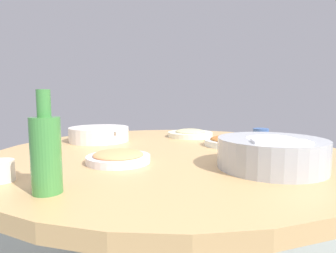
% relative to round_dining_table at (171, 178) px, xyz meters
% --- Properties ---
extents(round_dining_table, '(1.40, 1.40, 0.76)m').
position_rel_round_dining_table_xyz_m(round_dining_table, '(0.00, 0.00, 0.00)').
color(round_dining_table, '#99999E').
rests_on(round_dining_table, ground).
extents(rice_bowl, '(0.32, 0.32, 0.10)m').
position_rel_round_dining_table_xyz_m(rice_bowl, '(-0.22, 0.35, 0.17)').
color(rice_bowl, '#B2B5BA').
rests_on(rice_bowl, round_dining_table).
extents(soup_bowl, '(0.29, 0.29, 0.07)m').
position_rel_round_dining_table_xyz_m(soup_bowl, '(0.29, -0.31, 0.15)').
color(soup_bowl, silver).
rests_on(soup_bowl, round_dining_table).
extents(dish_shrimp, '(0.21, 0.21, 0.04)m').
position_rel_round_dining_table_xyz_m(dish_shrimp, '(0.22, 0.17, 0.14)').
color(dish_shrimp, silver).
rests_on(dish_shrimp, round_dining_table).
extents(dish_tofu_braise, '(0.22, 0.22, 0.04)m').
position_rel_round_dining_table_xyz_m(dish_tofu_braise, '(-0.28, -0.04, 0.14)').
color(dish_tofu_braise, white).
rests_on(dish_tofu_braise, round_dining_table).
extents(dish_noodles, '(0.24, 0.24, 0.04)m').
position_rel_round_dining_table_xyz_m(dish_noodles, '(-0.19, -0.35, 0.14)').
color(dish_noodles, silver).
rests_on(dish_noodles, round_dining_table).
extents(dish_stirfry, '(0.23, 0.23, 0.05)m').
position_rel_round_dining_table_xyz_m(dish_stirfry, '(-0.55, 0.05, 0.14)').
color(dish_stirfry, silver).
rests_on(dish_stirfry, round_dining_table).
extents(green_bottle, '(0.07, 0.07, 0.23)m').
position_rel_round_dining_table_xyz_m(green_bottle, '(0.39, 0.43, 0.21)').
color(green_bottle, '#40873D').
rests_on(green_bottle, round_dining_table).
extents(tea_cup_far, '(0.08, 0.08, 0.06)m').
position_rel_round_dining_table_xyz_m(tea_cup_far, '(-0.50, -0.15, 0.15)').
color(tea_cup_far, '#395B9A').
rests_on(tea_cup_far, round_dining_table).
extents(tea_cup_side, '(0.07, 0.07, 0.07)m').
position_rel_round_dining_table_xyz_m(tea_cup_side, '(-0.44, 0.26, 0.15)').
color(tea_cup_side, '#30609B').
rests_on(tea_cup_side, round_dining_table).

